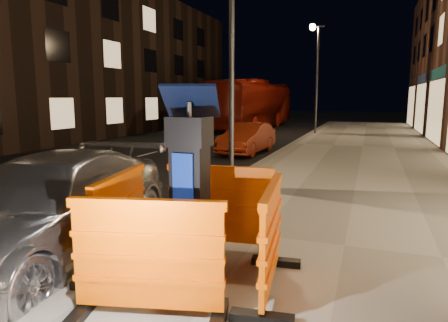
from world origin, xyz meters
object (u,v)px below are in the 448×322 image
(barrier_front, at_px, (148,260))
(car_red, at_px, (247,153))
(barrier_bldgside, at_px, (271,239))
(parking_kiosk, at_px, (190,190))
(bus_doubledecker, at_px, (251,129))
(barrier_back, at_px, (220,208))
(barrier_kerbside, at_px, (121,220))
(car_silver, at_px, (52,255))

(barrier_front, bearing_deg, car_red, 88.52)
(barrier_front, xyz_separation_m, barrier_bldgside, (0.95, 0.95, 0.00))
(barrier_bldgside, bearing_deg, parking_kiosk, 82.99)
(parking_kiosk, bearing_deg, car_red, 94.55)
(car_red, height_order, bus_doubledecker, bus_doubledecker)
(barrier_back, bearing_deg, bus_doubledecker, 99.24)
(parking_kiosk, relative_size, barrier_back, 1.40)
(parking_kiosk, height_order, barrier_bldgside, parking_kiosk)
(barrier_kerbside, bearing_deg, car_silver, 69.11)
(barrier_back, distance_m, barrier_kerbside, 1.34)
(barrier_kerbside, distance_m, barrier_bldgside, 1.90)
(barrier_bldgside, bearing_deg, barrier_kerbside, 82.99)
(barrier_bldgside, distance_m, car_silver, 3.35)
(barrier_bldgside, relative_size, bus_doubledecker, 0.12)
(barrier_back, xyz_separation_m, bus_doubledecker, (-6.14, 22.54, -0.74))
(barrier_kerbside, bearing_deg, barrier_front, -146.01)
(barrier_back, bearing_deg, barrier_bldgside, -51.01)
(parking_kiosk, relative_size, barrier_bldgside, 1.40)
(barrier_back, height_order, barrier_bldgside, same)
(car_silver, bearing_deg, barrier_front, -34.45)
(barrier_bldgside, xyz_separation_m, bus_doubledecker, (-7.09, 23.49, -0.74))
(barrier_kerbside, relative_size, car_silver, 0.31)
(parking_kiosk, height_order, car_red, parking_kiosk)
(parking_kiosk, distance_m, car_red, 11.59)
(bus_doubledecker, bearing_deg, barrier_bldgside, -70.94)
(car_silver, bearing_deg, barrier_back, 9.86)
(barrier_front, distance_m, bus_doubledecker, 25.21)
(barrier_bldgside, distance_m, car_red, 11.81)
(car_red, bearing_deg, parking_kiosk, -73.04)
(car_silver, height_order, bus_doubledecker, bus_doubledecker)
(barrier_back, bearing_deg, car_silver, -168.88)
(parking_kiosk, height_order, barrier_back, parking_kiosk)
(barrier_front, relative_size, barrier_back, 1.00)
(bus_doubledecker, bearing_deg, barrier_kerbside, -75.28)
(parking_kiosk, bearing_deg, barrier_front, -99.01)
(barrier_back, relative_size, barrier_bldgside, 1.00)
(parking_kiosk, distance_m, barrier_kerbside, 1.06)
(car_silver, xyz_separation_m, bus_doubledecker, (-3.83, 23.26, 0.00))
(barrier_kerbside, height_order, car_silver, barrier_kerbside)
(parking_kiosk, height_order, bus_doubledecker, parking_kiosk)
(barrier_kerbside, bearing_deg, car_red, -2.12)
(parking_kiosk, xyz_separation_m, car_silver, (-2.31, 0.24, -1.20))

